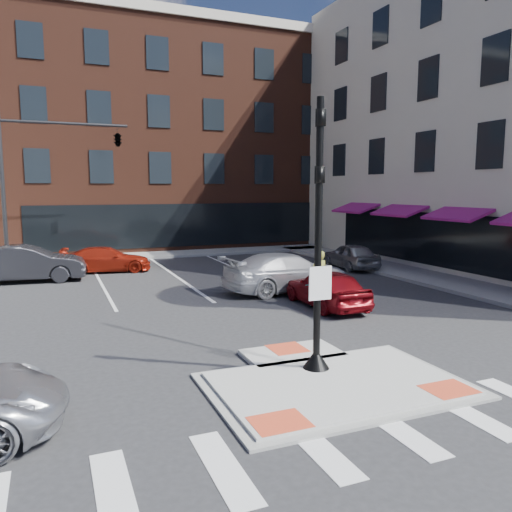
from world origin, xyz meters
name	(u,v)px	position (x,y,z in m)	size (l,w,h in m)	color
ground	(325,379)	(0.00, 0.00, 0.00)	(120.00, 120.00, 0.00)	#28282B
refuge_island	(331,381)	(0.00, -0.26, 0.05)	(5.40, 4.65, 0.13)	gray
sidewalk_e	(414,274)	(10.80, 10.00, 0.07)	(3.00, 24.00, 0.15)	gray
sidewalk_n	(193,253)	(3.00, 22.00, 0.07)	(26.00, 3.00, 0.15)	gray
building_n	(159,144)	(3.00, 31.99, 7.80)	(24.40, 18.40, 15.50)	#4A2317
building_far_left	(62,182)	(-4.00, 52.00, 5.00)	(10.00, 12.00, 10.00)	slate
building_far_right	(172,174)	(9.00, 54.00, 6.00)	(12.00, 12.00, 12.00)	brown
signal_pole	(318,271)	(0.00, 0.40, 2.36)	(0.60, 0.60, 5.98)	black
mast_arm_signal	(88,148)	(-3.47, 18.00, 6.21)	(6.10, 2.24, 8.00)	black
red_sedan	(327,288)	(3.50, 5.92, 0.68)	(1.61, 4.00, 1.36)	maroon
white_pickup	(287,272)	(3.41, 8.95, 0.79)	(2.20, 5.41, 1.57)	silver
bg_car_dark	(27,264)	(-6.52, 15.27, 0.83)	(1.75, 5.01, 1.65)	#232328
bg_car_silver	(351,256)	(9.10, 13.00, 0.67)	(1.59, 3.95, 1.35)	#9EA2A5
bg_car_red	(107,259)	(-2.91, 16.76, 0.63)	(1.76, 4.33, 1.26)	maroon
cyclist	(319,290)	(3.00, 5.58, 0.70)	(0.64, 1.64, 2.07)	#3F3F44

